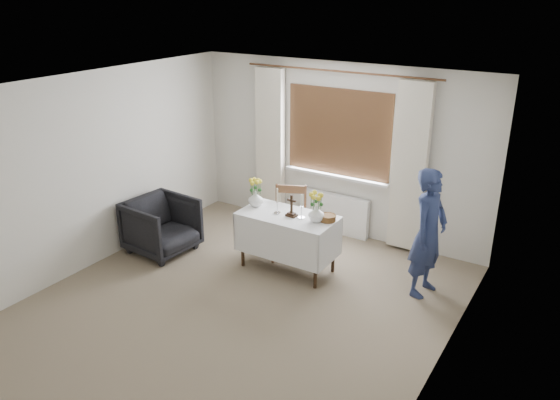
# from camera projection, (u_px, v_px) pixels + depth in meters

# --- Properties ---
(ground) EXTENTS (5.00, 5.00, 0.00)m
(ground) POSITION_uv_depth(u_px,v_px,m) (239.00, 306.00, 6.30)
(ground) COLOR #84775B
(ground) RESTS_ON ground
(altar_table) EXTENTS (1.24, 0.64, 0.76)m
(altar_table) POSITION_uv_depth(u_px,v_px,m) (288.00, 242.00, 7.00)
(altar_table) COLOR white
(altar_table) RESTS_ON ground
(wooden_chair) EXTENTS (0.60, 0.60, 0.98)m
(wooden_chair) POSITION_uv_depth(u_px,v_px,m) (289.00, 224.00, 7.27)
(wooden_chair) COLOR brown
(wooden_chair) RESTS_ON ground
(armchair) EXTENTS (0.90, 0.88, 0.77)m
(armchair) POSITION_uv_depth(u_px,v_px,m) (162.00, 226.00, 7.48)
(armchair) COLOR black
(armchair) RESTS_ON ground
(person) EXTENTS (0.46, 0.62, 1.56)m
(person) POSITION_uv_depth(u_px,v_px,m) (428.00, 233.00, 6.32)
(person) COLOR navy
(person) RESTS_ON ground
(radiator) EXTENTS (1.10, 0.10, 0.60)m
(radiator) POSITION_uv_depth(u_px,v_px,m) (334.00, 213.00, 8.11)
(radiator) COLOR white
(radiator) RESTS_ON ground
(wooden_cross) EXTENTS (0.14, 0.10, 0.28)m
(wooden_cross) POSITION_uv_depth(u_px,v_px,m) (292.00, 206.00, 6.78)
(wooden_cross) COLOR black
(wooden_cross) RESTS_ON altar_table
(candlestick_left) EXTENTS (0.13, 0.13, 0.34)m
(candlestick_left) POSITION_uv_depth(u_px,v_px,m) (277.00, 201.00, 6.85)
(candlestick_left) COLOR white
(candlestick_left) RESTS_ON altar_table
(candlestick_right) EXTENTS (0.12, 0.12, 0.32)m
(candlestick_right) POSITION_uv_depth(u_px,v_px,m) (302.00, 206.00, 6.72)
(candlestick_right) COLOR white
(candlestick_right) RESTS_ON altar_table
(flower_vase_left) EXTENTS (0.21, 0.21, 0.20)m
(flower_vase_left) POSITION_uv_depth(u_px,v_px,m) (256.00, 199.00, 7.11)
(flower_vase_left) COLOR white
(flower_vase_left) RESTS_ON altar_table
(flower_vase_right) EXTENTS (0.20, 0.20, 0.20)m
(flower_vase_right) POSITION_uv_depth(u_px,v_px,m) (316.00, 214.00, 6.65)
(flower_vase_right) COLOR white
(flower_vase_right) RESTS_ON altar_table
(wicker_basket) EXTENTS (0.20, 0.20, 0.08)m
(wicker_basket) POSITION_uv_depth(u_px,v_px,m) (328.00, 218.00, 6.68)
(wicker_basket) COLOR brown
(wicker_basket) RESTS_ON altar_table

